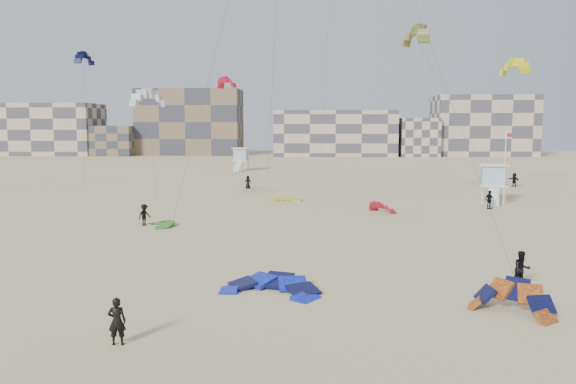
{
  "coord_description": "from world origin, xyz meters",
  "views": [
    {
      "loc": [
        4.08,
        -22.4,
        8.15
      ],
      "look_at": [
        2.85,
        6.0,
        4.77
      ],
      "focal_mm": 35.0,
      "sensor_mm": 36.0,
      "label": 1
    }
  ],
  "objects_px": {
    "kite_ground_orange": "(511,313)",
    "lifeguard_tower_near": "(494,184)",
    "kite_ground_blue": "(271,292)",
    "kitesurfer_main": "(117,321)"
  },
  "relations": [
    {
      "from": "kite_ground_blue",
      "to": "kite_ground_orange",
      "type": "height_order",
      "value": "kite_ground_orange"
    },
    {
      "from": "kite_ground_orange",
      "to": "kitesurfer_main",
      "type": "distance_m",
      "value": 16.52
    },
    {
      "from": "kite_ground_blue",
      "to": "kitesurfer_main",
      "type": "height_order",
      "value": "kitesurfer_main"
    },
    {
      "from": "kite_ground_orange",
      "to": "lifeguard_tower_near",
      "type": "height_order",
      "value": "lifeguard_tower_near"
    },
    {
      "from": "kitesurfer_main",
      "to": "kite_ground_orange",
      "type": "bearing_deg",
      "value": -171.79
    },
    {
      "from": "kite_ground_orange",
      "to": "kitesurfer_main",
      "type": "xyz_separation_m",
      "value": [
        -15.94,
        -4.24,
        0.91
      ]
    },
    {
      "from": "kite_ground_orange",
      "to": "lifeguard_tower_near",
      "type": "distance_m",
      "value": 37.19
    },
    {
      "from": "kite_ground_blue",
      "to": "kitesurfer_main",
      "type": "relative_size",
      "value": 2.7
    },
    {
      "from": "kite_ground_orange",
      "to": "kitesurfer_main",
      "type": "height_order",
      "value": "kitesurfer_main"
    },
    {
      "from": "kite_ground_blue",
      "to": "kitesurfer_main",
      "type": "distance_m",
      "value": 8.72
    }
  ]
}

